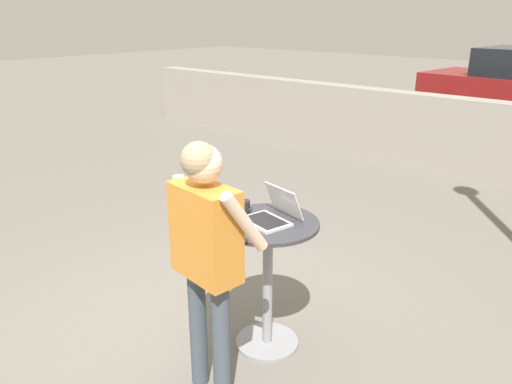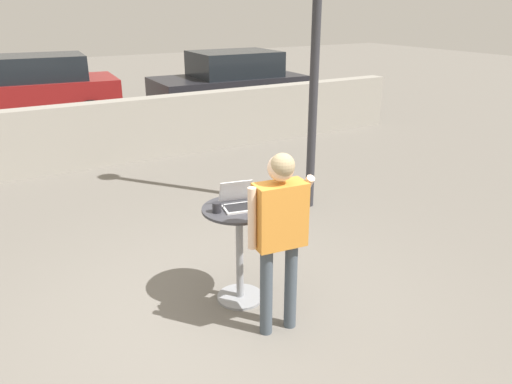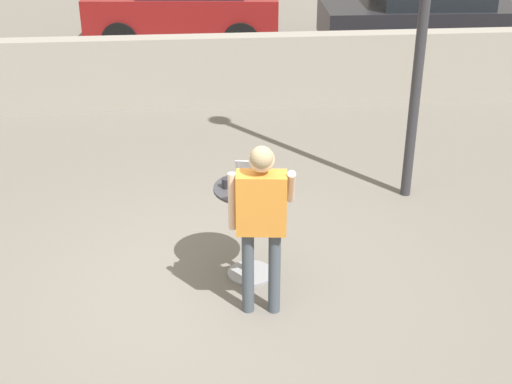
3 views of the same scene
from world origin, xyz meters
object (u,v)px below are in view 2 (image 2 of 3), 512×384
object	(u,v)px
cafe_table	(239,240)
laptop	(239,201)
coffee_mug	(217,207)
standing_person	(280,222)
parked_car_near_street	(32,92)
parked_car_further_down	(230,83)

from	to	relation	value
cafe_table	laptop	xyz separation A→B (m)	(0.01, 0.03, 0.39)
coffee_mug	cafe_table	bearing A→B (deg)	-1.88
standing_person	parked_car_near_street	size ratio (longest dim) A/B	0.42
coffee_mug	standing_person	distance (m)	0.68
laptop	coffee_mug	xyz separation A→B (m)	(-0.24, -0.02, -0.00)
cafe_table	coffee_mug	xyz separation A→B (m)	(-0.22, 0.01, 0.38)
cafe_table	standing_person	distance (m)	0.74
coffee_mug	standing_person	size ratio (longest dim) A/B	0.07
laptop	coffee_mug	distance (m)	0.24
parked_car_near_street	parked_car_further_down	world-z (taller)	parked_car_near_street
standing_person	parked_car_further_down	bearing A→B (deg)	64.79
cafe_table	parked_car_further_down	world-z (taller)	parked_car_further_down
coffee_mug	parked_car_further_down	world-z (taller)	parked_car_further_down
laptop	coffee_mug	size ratio (longest dim) A/B	3.26
standing_person	coffee_mug	bearing A→B (deg)	113.76
coffee_mug	parked_car_near_street	distance (m)	8.70
cafe_table	standing_person	size ratio (longest dim) A/B	0.59
parked_car_near_street	coffee_mug	bearing A→B (deg)	-87.37
laptop	standing_person	bearing A→B (deg)	-86.66
laptop	parked_car_further_down	bearing A→B (deg)	62.81
coffee_mug	laptop	bearing A→B (deg)	5.43
cafe_table	parked_car_further_down	bearing A→B (deg)	62.83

